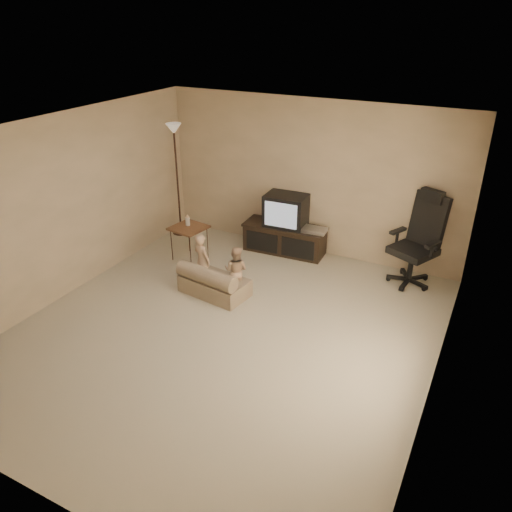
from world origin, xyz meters
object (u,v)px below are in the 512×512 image
at_px(tv_stand, 286,229).
at_px(side_table, 189,228).
at_px(office_chair, 416,251).
at_px(toddler_left, 202,260).
at_px(child_sofa, 213,283).
at_px(floor_lamp, 176,155).
at_px(toddler_right, 236,270).

bearing_deg(tv_stand, side_table, -146.30).
bearing_deg(office_chair, toddler_left, -125.35).
relative_size(office_chair, child_sofa, 1.37).
bearing_deg(side_table, toddler_left, -44.30).
distance_m(floor_lamp, toddler_left, 2.27).
relative_size(office_chair, side_table, 1.84).
distance_m(child_sofa, toddler_left, 0.38).
xyz_separation_m(office_chair, toddler_right, (-2.19, -1.50, -0.14)).
bearing_deg(tv_stand, toddler_right, -95.62).
bearing_deg(toddler_right, tv_stand, -99.33).
height_order(tv_stand, toddler_left, tv_stand).
relative_size(floor_lamp, toddler_right, 2.73).
bearing_deg(child_sofa, tv_stand, 87.11).
xyz_separation_m(office_chair, child_sofa, (-2.46, -1.71, -0.31)).
bearing_deg(floor_lamp, child_sofa, -43.89).
bearing_deg(office_chair, toddler_right, -120.41).
bearing_deg(floor_lamp, toddler_right, -35.90).
bearing_deg(toddler_right, toddler_left, -2.49).
distance_m(tv_stand, floor_lamp, 2.26).
bearing_deg(side_table, office_chair, 14.77).
height_order(side_table, toddler_left, toddler_left).
xyz_separation_m(toddler_left, toddler_right, (0.54, 0.04, -0.05)).
bearing_deg(tv_stand, floor_lamp, -178.92).
relative_size(side_table, toddler_left, 0.92).
relative_size(floor_lamp, child_sofa, 1.92).
distance_m(office_chair, floor_lamp, 4.24).
bearing_deg(child_sofa, floor_lamp, 143.93).
height_order(floor_lamp, toddler_left, floor_lamp).
xyz_separation_m(office_chair, toddler_left, (-2.72, -1.54, -0.09)).
relative_size(tv_stand, toddler_right, 1.96).
bearing_deg(toddler_right, child_sofa, 30.07).
bearing_deg(toddler_right, office_chair, -152.49).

